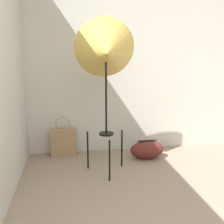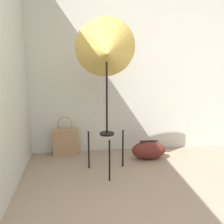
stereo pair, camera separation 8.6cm
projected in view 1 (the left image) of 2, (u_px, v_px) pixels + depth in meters
wall_back at (122, 58)px, 3.57m from camera, size 8.00×0.05×2.60m
photo_umbrella at (106, 52)px, 2.79m from camera, size 0.67×0.46×1.74m
tote_bag at (64, 142)px, 3.54m from camera, size 0.34×0.13×0.54m
duffel_bag at (147, 150)px, 3.44m from camera, size 0.45×0.24×0.25m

